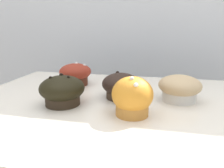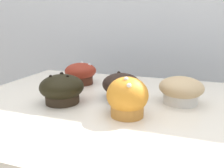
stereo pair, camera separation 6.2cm
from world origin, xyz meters
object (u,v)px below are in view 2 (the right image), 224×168
muffin_back_left (181,90)px  muffin_back_right (81,73)px  muffin_front_left (121,86)px  muffin_front_right (127,98)px  muffin_front_center (62,89)px

muffin_back_left → muffin_back_right: size_ratio=1.06×
muffin_front_left → muffin_front_right: 0.13m
muffin_front_center → muffin_front_left: 0.17m
muffin_front_right → muffin_back_left: bearing=48.2°
muffin_front_left → muffin_front_right: (0.05, -0.12, 0.01)m
muffin_back_left → muffin_front_center: bearing=-162.1°
muffin_back_left → muffin_front_right: size_ratio=1.22×
muffin_front_center → muffin_back_right: (-0.04, 0.20, 0.00)m
muffin_back_right → muffin_front_left: 0.21m
muffin_front_center → muffin_front_right: size_ratio=1.22×
muffin_front_left → muffin_front_right: size_ratio=1.12×
muffin_back_left → muffin_back_right: bearing=164.6°
muffin_back_right → muffin_front_left: (0.18, -0.11, -0.00)m
muffin_front_center → muffin_back_left: bearing=17.9°
muffin_front_left → muffin_back_left: bearing=4.7°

